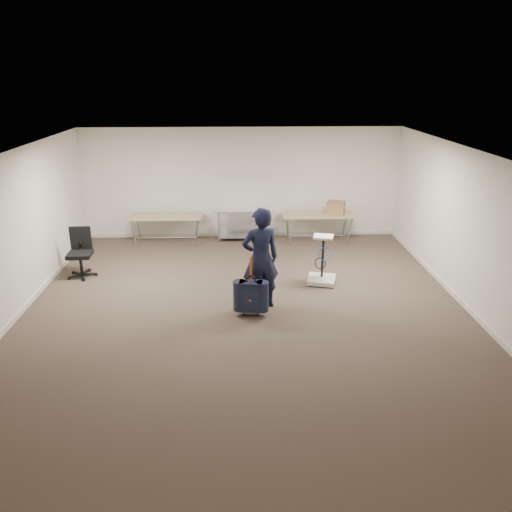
{
  "coord_description": "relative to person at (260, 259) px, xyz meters",
  "views": [
    {
      "loc": [
        -0.15,
        -8.04,
        4.03
      ],
      "look_at": [
        0.19,
        0.3,
        0.97
      ],
      "focal_mm": 35.0,
      "sensor_mm": 36.0,
      "label": 1
    }
  ],
  "objects": [
    {
      "name": "room_shell",
      "position": [
        -0.27,
        1.13,
        -0.88
      ],
      "size": [
        8.0,
        9.0,
        9.0
      ],
      "color": "silver",
      "rests_on": "ground"
    },
    {
      "name": "person",
      "position": [
        0.0,
        0.0,
        0.0
      ],
      "size": [
        0.77,
        0.6,
        1.87
      ],
      "primitive_type": "imported",
      "rotation": [
        0.0,
        0.0,
        3.39
      ],
      "color": "black",
      "rests_on": "ground"
    },
    {
      "name": "folding_table_left",
      "position": [
        -2.17,
        3.7,
        -0.26
      ],
      "size": [
        1.8,
        0.75,
        0.73
      ],
      "color": "tan",
      "rests_on": "ground"
    },
    {
      "name": "office_chair",
      "position": [
        -3.69,
        1.64,
        -0.62
      ],
      "size": [
        0.62,
        0.62,
        1.03
      ],
      "color": "black",
      "rests_on": "ground"
    },
    {
      "name": "folding_table_right",
      "position": [
        1.63,
        3.7,
        -0.26
      ],
      "size": [
        1.8,
        0.75,
        0.73
      ],
      "color": "tan",
      "rests_on": "ground"
    },
    {
      "name": "equipment_cart",
      "position": [
        1.3,
        1.05,
        -0.67
      ],
      "size": [
        0.67,
        0.67,
        1.01
      ],
      "color": "#F0E2CE",
      "rests_on": "ground"
    },
    {
      "name": "wire_shelf",
      "position": [
        -0.27,
        3.95,
        -0.49
      ],
      "size": [
        1.22,
        0.47,
        0.8
      ],
      "color": "silver",
      "rests_on": "ground"
    },
    {
      "name": "cardboard_box",
      "position": [
        2.07,
        3.69,
        -0.05
      ],
      "size": [
        0.5,
        0.44,
        0.31
      ],
      "primitive_type": "cube",
      "rotation": [
        0.0,
        0.0,
        -0.37
      ],
      "color": "#996647",
      "rests_on": "folding_table_right"
    },
    {
      "name": "ground",
      "position": [
        -0.27,
        -0.25,
        -0.93
      ],
      "size": [
        9.0,
        9.0,
        0.0
      ],
      "primitive_type": "plane",
      "color": "#413328",
      "rests_on": "ground"
    },
    {
      "name": "suitcase",
      "position": [
        -0.18,
        -0.37,
        -0.56
      ],
      "size": [
        0.42,
        0.28,
        1.09
      ],
      "color": "black",
      "rests_on": "ground"
    }
  ]
}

